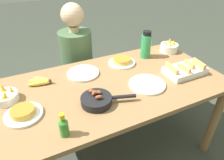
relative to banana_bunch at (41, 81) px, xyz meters
The scene contains 14 objects.
ground_plane 0.92m from the banana_bunch, 25.62° to the right, with size 14.00×14.00×0.00m, color #383D33.
dining_table 0.53m from the banana_bunch, 25.62° to the right, with size 1.68×0.86×0.75m.
banana_bunch is the anchor object (origin of this frame).
melon_tray 1.10m from the banana_bunch, 18.31° to the right, with size 0.31×0.19×0.09m.
skillet 0.48m from the banana_bunch, 53.52° to the right, with size 0.34×0.20×0.08m.
frittata_plate_center 0.68m from the banana_bunch, ahead, with size 0.23×0.23×0.05m.
frittata_plate_side 0.34m from the banana_bunch, 115.98° to the right, with size 0.22×0.22×0.05m.
empty_plate_near_front 0.77m from the banana_bunch, 27.35° to the right, with size 0.26×0.26×0.02m.
empty_plate_far_left 0.32m from the banana_bunch, ahead, with size 0.25×0.25×0.02m.
fruit_bowl_mango 1.20m from the banana_bunch, ahead, with size 0.16×0.16×0.12m.
fruit_bowl_citrus 0.26m from the banana_bunch, 156.12° to the right, with size 0.16×0.16×0.10m.
water_bottle 0.93m from the banana_bunch, ahead, with size 0.09×0.09×0.24m.
hot_sauce_bottle 0.55m from the banana_bunch, 86.45° to the right, with size 0.05×0.05×0.14m.
person_figure 0.65m from the banana_bunch, 47.80° to the left, with size 0.34×0.34×1.19m.
Camera 1 is at (-0.52, -1.09, 1.57)m, focal length 32.00 mm.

